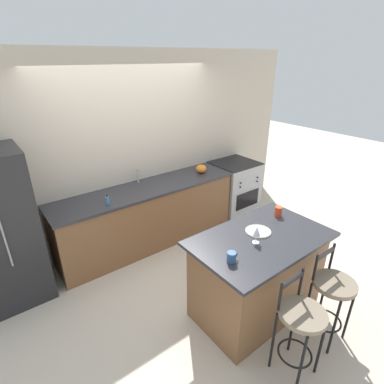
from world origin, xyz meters
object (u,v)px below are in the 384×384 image
(soap_bottle, at_px, (107,201))
(oven_range, at_px, (233,187))
(bar_stool_near, at_px, (300,323))
(tumbler_cup, at_px, (278,211))
(wine_glass, at_px, (257,231))
(pumpkin_decoration, at_px, (201,169))
(bar_stool_far, at_px, (332,292))
(coffee_mug, at_px, (232,257))
(dinner_plate, at_px, (258,231))

(soap_bottle, bearing_deg, oven_range, 4.18)
(bar_stool_near, relative_size, soap_bottle, 7.17)
(tumbler_cup, relative_size, soap_bottle, 0.81)
(wine_glass, distance_m, pumpkin_decoration, 2.06)
(bar_stool_far, xyz_separation_m, wine_glass, (-0.39, 0.64, 0.50))
(bar_stool_near, xyz_separation_m, soap_bottle, (-0.63, 2.38, 0.40))
(wine_glass, bearing_deg, tumbler_cup, 19.06)
(bar_stool_near, bearing_deg, coffee_mug, 111.46)
(coffee_mug, bearing_deg, bar_stool_far, -36.03)
(dinner_plate, bearing_deg, oven_range, 51.13)
(bar_stool_near, distance_m, tumbler_cup, 1.25)
(dinner_plate, xyz_separation_m, coffee_mug, (-0.56, -0.18, 0.04))
(tumbler_cup, bearing_deg, oven_range, 59.54)
(bar_stool_far, relative_size, pumpkin_decoration, 5.85)
(wine_glass, height_order, tumbler_cup, wine_glass)
(bar_stool_near, xyz_separation_m, wine_glass, (0.16, 0.67, 0.50))
(dinner_plate, distance_m, soap_bottle, 1.86)
(bar_stool_far, xyz_separation_m, pumpkin_decoration, (0.45, 2.52, 0.41))
(coffee_mug, bearing_deg, pumpkin_decoration, 57.64)
(oven_range, relative_size, wine_glass, 5.12)
(pumpkin_decoration, bearing_deg, bar_stool_near, -111.37)
(bar_stool_near, distance_m, wine_glass, 0.85)
(tumbler_cup, height_order, pumpkin_decoration, pumpkin_decoration)
(bar_stool_far, xyz_separation_m, tumbler_cup, (0.22, 0.85, 0.43))
(oven_range, distance_m, tumbler_cup, 2.01)
(coffee_mug, bearing_deg, bar_stool_near, -68.54)
(bar_stool_far, distance_m, soap_bottle, 2.66)
(oven_range, relative_size, pumpkin_decoration, 5.47)
(wine_glass, distance_m, soap_bottle, 1.89)
(dinner_plate, bearing_deg, wine_glass, -145.63)
(bar_stool_near, bearing_deg, bar_stool_far, 3.21)
(bar_stool_near, distance_m, soap_bottle, 2.50)
(bar_stool_near, bearing_deg, soap_bottle, 104.88)
(dinner_plate, relative_size, coffee_mug, 2.30)
(coffee_mug, xyz_separation_m, tumbler_cup, (1.00, 0.28, 0.01))
(coffee_mug, height_order, soap_bottle, soap_bottle)
(oven_range, bearing_deg, soap_bottle, -175.82)
(oven_range, xyz_separation_m, bar_stool_far, (-1.20, -2.52, 0.10))
(bar_stool_far, height_order, pumpkin_decoration, pumpkin_decoration)
(dinner_plate, bearing_deg, pumpkin_decoration, 69.15)
(bar_stool_near, relative_size, tumbler_cup, 8.88)
(bar_stool_near, height_order, bar_stool_far, same)
(soap_bottle, bearing_deg, pumpkin_decoration, 5.91)
(bar_stool_far, xyz_separation_m, dinner_plate, (-0.22, 0.76, 0.39))
(tumbler_cup, distance_m, soap_bottle, 2.05)
(dinner_plate, height_order, wine_glass, wine_glass)
(bar_stool_near, distance_m, coffee_mug, 0.77)
(bar_stool_far, relative_size, tumbler_cup, 8.88)
(bar_stool_far, relative_size, coffee_mug, 8.59)
(bar_stool_far, distance_m, pumpkin_decoration, 2.59)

